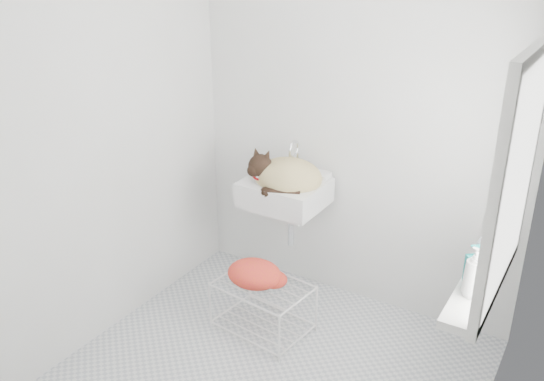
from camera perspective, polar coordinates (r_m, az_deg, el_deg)
The scene contains 15 objects.
floor at distance 3.46m, azimuth -0.06°, elevation -17.48°, with size 2.20×2.00×0.02m, color silver.
back_wall at distance 3.66m, azimuth 8.18°, elevation 7.01°, with size 2.20×0.02×2.50m, color white.
right_wall at distance 2.47m, azimuth 22.31°, elevation -2.57°, with size 0.02×2.00×2.50m, color white.
left_wall at distance 3.48m, azimuth -15.79°, elevation 5.54°, with size 0.02×2.00×2.50m, color white.
window_glass at distance 2.62m, azimuth 23.12°, elevation 1.12°, with size 0.01×0.80×1.00m, color white.
window_frame at distance 2.62m, azimuth 22.80°, elevation 1.18°, with size 0.04×0.90×1.10m, color white.
windowsill at distance 2.84m, azimuth 20.01°, elevation -8.34°, with size 0.16×0.88×0.04m, color white.
sink at distance 3.71m, azimuth 1.27°, elevation 0.97°, with size 0.51×0.44×0.20m, color white.
faucet at distance 3.81m, azimuth 2.65°, elevation 3.78°, with size 0.18×0.13×0.18m, color silver, non-canonical shape.
cat at distance 3.68m, azimuth 1.30°, elevation 1.43°, with size 0.48×0.41×0.29m.
wire_rack at distance 3.69m, azimuth -0.90°, elevation -11.59°, with size 0.55×0.38×0.33m, color white.
towel at distance 3.58m, azimuth -1.74°, elevation -8.80°, with size 0.35×0.24×0.14m, color #DF6700.
bottle_a at distance 2.68m, azimuth 18.98°, elevation -9.73°, with size 0.08×0.08×0.20m, color silver.
bottle_b at distance 2.75m, azimuth 19.42°, elevation -8.85°, with size 0.09×0.10×0.21m, color #127475.
bottle_c at distance 3.00m, azimuth 20.68°, elevation -6.28°, with size 0.14×0.14×0.18m, color #A0A6BC.
Camera 1 is at (1.37, -2.24, 2.24)m, focal length 38.16 mm.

